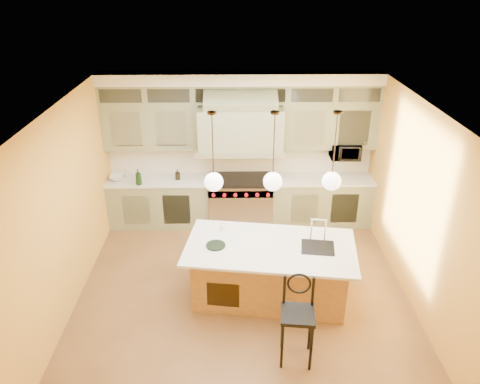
{
  "coord_description": "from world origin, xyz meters",
  "views": [
    {
      "loc": [
        -0.13,
        -5.88,
        4.54
      ],
      "look_at": [
        -0.03,
        0.7,
        1.36
      ],
      "focal_mm": 35.0,
      "sensor_mm": 36.0,
      "label": 1
    }
  ],
  "objects_px": {
    "microwave": "(345,151)",
    "range": "(240,201)",
    "kitchen_island": "(270,270)",
    "counter_stool": "(298,314)"
  },
  "relations": [
    {
      "from": "range",
      "to": "microwave",
      "type": "relative_size",
      "value": 2.21
    },
    {
      "from": "range",
      "to": "microwave",
      "type": "xyz_separation_m",
      "value": [
        1.95,
        0.11,
        0.96
      ]
    },
    {
      "from": "kitchen_island",
      "to": "microwave",
      "type": "height_order",
      "value": "microwave"
    },
    {
      "from": "kitchen_island",
      "to": "range",
      "type": "bearing_deg",
      "value": 108.21
    },
    {
      "from": "range",
      "to": "kitchen_island",
      "type": "bearing_deg",
      "value": -79.91
    },
    {
      "from": "range",
      "to": "microwave",
      "type": "bearing_deg",
      "value": 3.12
    },
    {
      "from": "microwave",
      "to": "range",
      "type": "bearing_deg",
      "value": -176.88
    },
    {
      "from": "counter_stool",
      "to": "microwave",
      "type": "distance_m",
      "value": 3.92
    },
    {
      "from": "range",
      "to": "microwave",
      "type": "height_order",
      "value": "microwave"
    },
    {
      "from": "kitchen_island",
      "to": "counter_stool",
      "type": "xyz_separation_m",
      "value": [
        0.24,
        -1.23,
        0.21
      ]
    }
  ]
}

